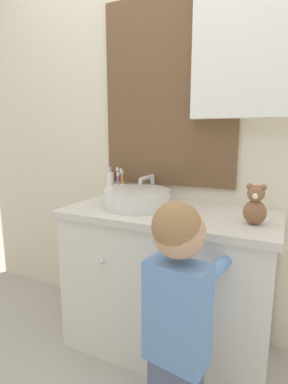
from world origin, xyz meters
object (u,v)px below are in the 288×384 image
at_px(child_figure, 178,306).
at_px(teddy_bear, 255,206).
at_px(toothbrush_holder, 120,190).
at_px(sink_basin, 137,198).
at_px(soap_dispenser, 111,184).

bearing_deg(child_figure, teddy_bear, 65.42).
distance_m(toothbrush_holder, teddy_bear, 0.84).
height_order(sink_basin, teddy_bear, teddy_bear).
xyz_separation_m(sink_basin, child_figure, (0.41, -0.49, -0.26)).
height_order(soap_dispenser, teddy_bear, soap_dispenser).
relative_size(soap_dispenser, child_figure, 0.20).
distance_m(sink_basin, child_figure, 0.69).
relative_size(toothbrush_holder, teddy_bear, 1.05).
bearing_deg(sink_basin, child_figure, -50.12).
bearing_deg(sink_basin, toothbrush_holder, 141.30).
relative_size(sink_basin, soap_dispenser, 2.12).
bearing_deg(child_figure, soap_dispenser, 135.58).
relative_size(sink_basin, teddy_bear, 2.24).
bearing_deg(toothbrush_holder, sink_basin, -38.70).
height_order(child_figure, teddy_bear, teddy_bear).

